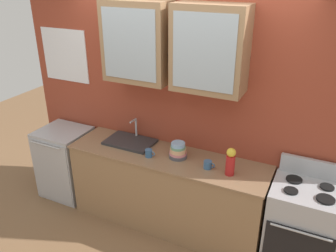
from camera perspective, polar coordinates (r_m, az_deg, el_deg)
ground_plane at (r=4.22m, az=-0.22°, el=-15.38°), size 10.00×10.00×0.00m
back_wall_unit at (r=3.67m, az=1.65°, el=6.60°), size 3.83×0.44×2.85m
counter at (r=3.95m, az=-0.23°, el=-10.45°), size 2.18×0.59×0.89m
stove_range at (r=3.68m, az=20.91°, el=-15.25°), size 0.64×0.58×1.07m
sink_faucet at (r=3.98m, az=-6.19°, el=-2.50°), size 0.55×0.35×0.25m
bowl_stack at (r=3.65m, az=1.64°, el=-4.07°), size 0.19×0.19×0.17m
vase at (r=3.38m, az=10.15°, el=-5.71°), size 0.09×0.09×0.28m
cup_near_sink at (r=3.67m, az=-3.13°, el=-4.44°), size 0.11×0.08×0.08m
cup_near_bowls at (r=3.50m, az=6.53°, el=-6.28°), size 0.12×0.08×0.08m
dishwasher at (r=4.65m, az=-16.30°, el=-5.67°), size 0.58×0.57×0.89m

